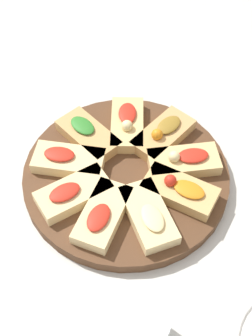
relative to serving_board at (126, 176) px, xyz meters
The scene contains 12 objects.
ground_plane 0.01m from the serving_board, ahead, with size 3.00×3.00×0.00m, color beige.
serving_board is the anchor object (origin of this frame).
focaccia_slice_0 0.12m from the serving_board, 57.70° to the left, with size 0.13×0.16×0.03m.
focaccia_slice_1 0.12m from the serving_board, 98.60° to the left, with size 0.09×0.15×0.04m.
focaccia_slice_2 0.12m from the serving_board, 134.69° to the left, with size 0.15×0.15×0.04m.
focaccia_slice_3 0.12m from the serving_board, behind, with size 0.15×0.08×0.04m.
focaccia_slice_4 0.12m from the serving_board, 144.28° to the right, with size 0.15×0.14×0.04m.
focaccia_slice_5 0.12m from the serving_board, 100.40° to the right, with size 0.09×0.15×0.03m.
focaccia_slice_6 0.12m from the serving_board, 62.29° to the right, with size 0.13×0.16×0.03m.
focaccia_slice_7 0.12m from the serving_board, 21.59° to the right, with size 0.16×0.11×0.03m.
focaccia_slice_8 0.12m from the serving_board, 15.38° to the left, with size 0.15×0.10×0.03m.
water_glass 0.32m from the serving_board, 42.00° to the left, with size 0.08×0.08×0.08m, color silver.
Camera 1 is at (0.45, 0.34, 0.77)m, focal length 50.00 mm.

